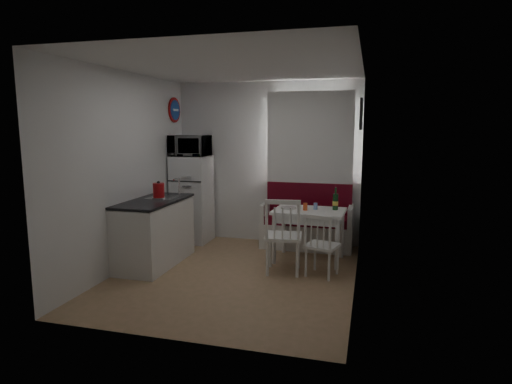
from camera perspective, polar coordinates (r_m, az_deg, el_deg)
floor at (r=5.59m, az=-2.83°, el=-10.99°), size 3.00×3.50×0.02m
ceiling at (r=5.31m, az=-3.05°, el=16.43°), size 3.00×3.50×0.02m
wall_back at (r=6.98m, az=1.50°, el=3.91°), size 3.00×0.02×2.60m
wall_front at (r=3.69m, az=-11.34°, el=-0.61°), size 3.00×0.02×2.60m
wall_left at (r=5.93m, az=-16.87°, el=2.68°), size 0.02×3.50×2.60m
wall_right at (r=5.04m, az=13.50°, el=1.80°), size 0.02×3.50×2.60m
window at (r=6.80m, az=7.24°, el=6.46°), size 1.22×0.06×1.47m
curtain at (r=6.73m, az=7.16°, el=6.86°), size 1.35×0.02×1.50m
kitchen_counter at (r=6.06m, az=-13.31°, el=-5.17°), size 0.62×1.32×1.16m
wall_sign at (r=7.17m, az=-10.76°, el=10.69°), size 0.03×0.40×0.40m
picture_frame at (r=6.11m, az=13.82°, el=10.01°), size 0.04×0.52×0.42m
bench at (r=6.77m, az=6.82°, el=-4.60°), size 1.41×0.54×1.01m
dining_table at (r=6.04m, az=7.10°, el=-3.14°), size 1.01×0.72×0.73m
chair_left at (r=5.44m, az=3.48°, el=-4.82°), size 0.52×0.50×0.53m
chair_right at (r=5.41m, az=8.73°, el=-6.20°), size 0.47×0.46×0.44m
fridge at (r=7.10m, az=-8.50°, el=-0.93°), size 0.57×0.57×1.41m
microwave at (r=6.96m, az=-8.82°, el=6.11°), size 0.60×0.41×0.33m
kettle at (r=5.97m, az=-12.85°, el=0.19°), size 0.18×0.18×0.24m
wine_bottle at (r=6.06m, az=10.56°, el=-0.87°), size 0.08×0.08×0.32m
drinking_glass_orange at (r=5.97m, az=6.58°, el=-1.95°), size 0.06×0.06×0.10m
drinking_glass_blue at (r=6.05m, az=7.94°, el=-1.88°), size 0.06×0.06×0.09m
plate at (r=6.09m, az=4.34°, el=-2.13°), size 0.22×0.22×0.02m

